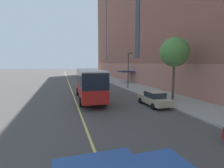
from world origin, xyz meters
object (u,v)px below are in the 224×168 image
Objects in this scene: city_bus at (89,83)px; street_lamp at (129,66)px; parked_car_navy_3 at (93,75)px; street_tree_mid_block at (175,52)px; parked_car_champagne_0 at (154,99)px; parked_car_champagne_2 at (98,77)px.

street_lamp is (7.91, 7.17, 1.81)m from city_bus.
parked_car_navy_3 is 0.61× the size of street_tree_mid_block.
parked_car_champagne_0 and parked_car_champagne_2 have the same top height.
parked_car_champagne_0 is 12.52m from street_lamp.
parked_car_navy_3 is (0.07, 8.09, -0.00)m from parked_car_champagne_2.
parked_car_champagne_2 is 17.67m from street_lamp.
street_lamp is at bearing 42.18° from city_bus.
parked_car_champagne_2 is at bearing 95.99° from street_lamp.
city_bus is 10.83m from street_lamp.
parked_car_navy_3 is at bearing 89.83° from parked_car_champagne_0.
parked_car_champagne_2 is 0.62× the size of street_tree_mid_block.
street_tree_mid_block is at bearing -82.78° from parked_car_champagne_2.
city_bus is 1.76× the size of street_lamp.
city_bus is 33.16m from parked_car_navy_3.
street_tree_mid_block reaches higher than city_bus.
street_lamp is at bearing -86.08° from parked_car_navy_3.
street_tree_mid_block is (3.53, 1.72, 4.96)m from parked_car_champagne_0.
parked_car_champagne_0 is 29.25m from parked_car_champagne_2.
parked_car_champagne_2 is 8.09m from parked_car_navy_3.
parked_car_navy_3 is 25.64m from street_lamp.
parked_car_champagne_0 is 1.00× the size of parked_car_champagne_2.
street_tree_mid_block is (3.49, -27.53, 4.96)m from parked_car_champagne_2.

